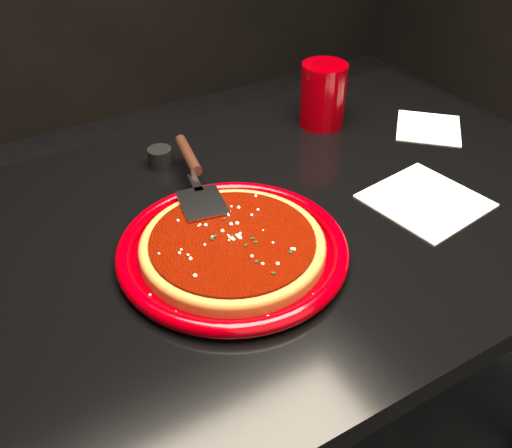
{
  "coord_description": "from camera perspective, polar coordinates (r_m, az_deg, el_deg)",
  "views": [
    {
      "loc": [
        -0.44,
        -0.67,
        1.33
      ],
      "look_at": [
        -0.06,
        -0.04,
        0.77
      ],
      "focal_mm": 40.0,
      "sensor_mm": 36.0,
      "label": 1
    }
  ],
  "objects": [
    {
      "name": "plate",
      "position": [
        0.89,
        -2.34,
        -2.55
      ],
      "size": [
        0.44,
        0.44,
        0.03
      ],
      "primitive_type": "cylinder",
      "rotation": [
        0.0,
        0.0,
        -0.24
      ],
      "color": "#7B0005",
      "rests_on": "table"
    },
    {
      "name": "pizza_crust_rim",
      "position": [
        0.88,
        -2.36,
        -1.98
      ],
      "size": [
        0.35,
        0.35,
        0.02
      ],
      "primitive_type": "torus",
      "rotation": [
        0.0,
        0.0,
        -0.24
      ],
      "color": "brown",
      "rests_on": "plate"
    },
    {
      "name": "pizza_server",
      "position": [
        1.01,
        -6.06,
        4.91
      ],
      "size": [
        0.14,
        0.31,
        0.02
      ],
      "primitive_type": null,
      "rotation": [
        0.0,
        0.0,
        -0.19
      ],
      "color": "#B5B7BC",
      "rests_on": "plate"
    },
    {
      "name": "basil_flecks",
      "position": [
        0.87,
        -2.38,
        -1.4
      ],
      "size": [
        0.23,
        0.23,
        0.0
      ],
      "primitive_type": null,
      "color": "black",
      "rests_on": "plate"
    },
    {
      "name": "pizza_crust",
      "position": [
        0.88,
        -2.35,
        -2.34
      ],
      "size": [
        0.35,
        0.35,
        0.01
      ],
      "primitive_type": "cylinder",
      "rotation": [
        0.0,
        0.0,
        -0.24
      ],
      "color": "brown",
      "rests_on": "plate"
    },
    {
      "name": "pizza_sauce",
      "position": [
        0.87,
        -2.37,
        -1.72
      ],
      "size": [
        0.31,
        0.31,
        0.01
      ],
      "primitive_type": "cylinder",
      "rotation": [
        0.0,
        0.0,
        -0.24
      ],
      "color": "#610A00",
      "rests_on": "plate"
    },
    {
      "name": "table",
      "position": [
        1.24,
        1.67,
        -12.88
      ],
      "size": [
        1.2,
        0.8,
        0.75
      ],
      "primitive_type": "cube",
      "color": "black",
      "rests_on": "floor"
    },
    {
      "name": "parmesan_dusting",
      "position": [
        0.87,
        -2.38,
        -1.35
      ],
      "size": [
        0.25,
        0.25,
        0.01
      ],
      "primitive_type": null,
      "color": "#F2E7BE",
      "rests_on": "plate"
    },
    {
      "name": "cup",
      "position": [
        1.25,
        6.71,
        12.7
      ],
      "size": [
        0.11,
        0.11,
        0.13
      ],
      "primitive_type": "cylinder",
      "rotation": [
        0.0,
        0.0,
        0.09
      ],
      "color": "#830005",
      "rests_on": "table"
    },
    {
      "name": "ramekin",
      "position": [
        1.12,
        -9.57,
        6.61
      ],
      "size": [
        0.06,
        0.06,
        0.04
      ],
      "primitive_type": "cylinder",
      "rotation": [
        0.0,
        0.0,
        0.3
      ],
      "color": "black",
      "rests_on": "table"
    },
    {
      "name": "napkin_b",
      "position": [
        1.3,
        16.87,
        9.2
      ],
      "size": [
        0.19,
        0.19,
        0.0
      ],
      "primitive_type": "cube",
      "rotation": [
        0.0,
        0.0,
        -0.78
      ],
      "color": "white",
      "rests_on": "table"
    },
    {
      "name": "napkin_a",
      "position": [
        1.05,
        16.58,
        2.27
      ],
      "size": [
        0.2,
        0.2,
        0.0
      ],
      "primitive_type": "cube",
      "rotation": [
        0.0,
        0.0,
        0.13
      ],
      "color": "white",
      "rests_on": "table"
    }
  ]
}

